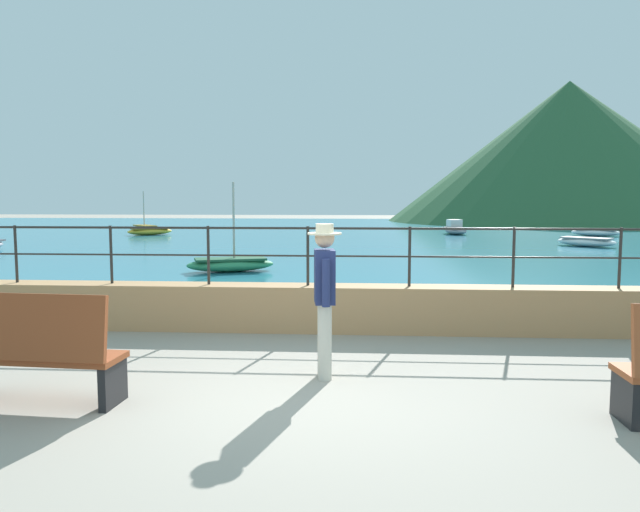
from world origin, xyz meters
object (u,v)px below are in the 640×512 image
object	(u,v)px
boat_4	(145,228)
bench_main	(31,349)
boat_6	(455,229)
boat_0	(586,242)
boat_7	(150,231)
boat_1	(231,264)
boat_2	(596,232)
person_walking	(325,293)

from	to	relation	value
boat_4	bench_main	bearing A→B (deg)	-72.25
boat_6	boat_0	bearing A→B (deg)	-62.00
boat_4	boat_7	world-z (taller)	boat_4
bench_main	boat_6	world-z (taller)	bench_main
boat_1	boat_4	distance (m)	19.79
boat_2	boat_6	xyz separation A→B (m)	(-6.77, 1.02, 0.07)
bench_main	boat_2	xyz separation A→B (m)	(14.89, 25.71, -0.30)
boat_1	boat_6	bearing A→B (deg)	63.10
boat_0	person_walking	bearing A→B (deg)	-117.22
person_walking	boat_6	world-z (taller)	person_walking
bench_main	boat_6	xyz separation A→B (m)	(8.12, 26.73, -0.23)
boat_2	boat_7	xyz separation A→B (m)	(-22.54, -0.63, 0.00)
bench_main	boat_0	size ratio (longest dim) A/B	0.75
boat_4	boat_6	world-z (taller)	boat_4
boat_2	boat_4	distance (m)	23.97
boat_0	boat_4	distance (m)	22.85
bench_main	boat_1	size ratio (longest dim) A/B	0.70
boat_2	bench_main	bearing A→B (deg)	-120.08
person_walking	boat_0	size ratio (longest dim) A/B	0.75
person_walking	boat_1	world-z (taller)	boat_1
boat_7	boat_4	bearing A→B (deg)	114.24
boat_0	boat_6	xyz separation A→B (m)	(-4.00, 7.53, 0.07)
bench_main	boat_7	distance (m)	26.22
person_walking	boat_7	world-z (taller)	person_walking
boat_0	bench_main	bearing A→B (deg)	-122.27
boat_0	boat_1	bearing A→B (deg)	-144.11
boat_4	person_walking	bearing A→B (deg)	-66.36
person_walking	boat_2	distance (m)	27.42
boat_1	boat_0	bearing A→B (deg)	35.89
boat_1	boat_7	distance (m)	16.57
bench_main	person_walking	world-z (taller)	person_walking
person_walking	boat_6	xyz separation A→B (m)	(5.30, 25.63, -0.65)
boat_0	boat_6	size ratio (longest dim) A/B	0.96
person_walking	boat_6	bearing A→B (deg)	78.31
boat_7	boat_2	bearing A→B (deg)	1.61
boat_2	boat_7	size ratio (longest dim) A/B	1.03
boat_6	boat_7	world-z (taller)	boat_6
person_walking	boat_0	xyz separation A→B (m)	(9.31, 18.10, -0.72)
person_walking	boat_0	bearing A→B (deg)	62.78
boat_0	boat_6	world-z (taller)	boat_6
boat_0	boat_2	distance (m)	7.08
bench_main	boat_2	size ratio (longest dim) A/B	0.71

